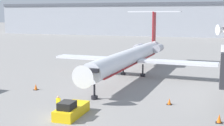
{
  "coord_description": "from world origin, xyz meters",
  "views": [
    {
      "loc": [
        12.84,
        -25.68,
        9.7
      ],
      "look_at": [
        0.0,
        14.13,
        3.18
      ],
      "focal_mm": 50.0,
      "sensor_mm": 36.0,
      "label": 1
    }
  ],
  "objects_px": {
    "traffic_cone_left": "(36,87)",
    "worker_near_tug": "(58,104)",
    "traffic_cone_right": "(169,102)",
    "traffic_cone_mid": "(219,119)",
    "pushback_tug": "(71,110)",
    "airplane_main": "(131,56)"
  },
  "relations": [
    {
      "from": "airplane_main",
      "to": "traffic_cone_mid",
      "type": "bearing_deg",
      "value": -54.8
    },
    {
      "from": "pushback_tug",
      "to": "traffic_cone_right",
      "type": "xyz_separation_m",
      "value": [
        8.48,
        6.83,
        -0.28
      ]
    },
    {
      "from": "airplane_main",
      "to": "traffic_cone_left",
      "type": "height_order",
      "value": "airplane_main"
    },
    {
      "from": "traffic_cone_left",
      "to": "traffic_cone_right",
      "type": "bearing_deg",
      "value": -4.55
    },
    {
      "from": "worker_near_tug",
      "to": "traffic_cone_right",
      "type": "bearing_deg",
      "value": 31.91
    },
    {
      "from": "worker_near_tug",
      "to": "traffic_cone_mid",
      "type": "relative_size",
      "value": 2.12
    },
    {
      "from": "traffic_cone_right",
      "to": "traffic_cone_mid",
      "type": "distance_m",
      "value": 6.76
    },
    {
      "from": "traffic_cone_left",
      "to": "airplane_main",
      "type": "bearing_deg",
      "value": 52.09
    },
    {
      "from": "traffic_cone_left",
      "to": "worker_near_tug",
      "type": "bearing_deg",
      "value": -46.53
    },
    {
      "from": "traffic_cone_left",
      "to": "traffic_cone_mid",
      "type": "xyz_separation_m",
      "value": [
        22.48,
        -5.86,
        0.01
      ]
    },
    {
      "from": "traffic_cone_left",
      "to": "traffic_cone_right",
      "type": "height_order",
      "value": "traffic_cone_left"
    },
    {
      "from": "airplane_main",
      "to": "traffic_cone_left",
      "type": "xyz_separation_m",
      "value": [
        -9.63,
        -12.36,
        -2.86
      ]
    },
    {
      "from": "worker_near_tug",
      "to": "traffic_cone_left",
      "type": "distance_m",
      "value": 10.61
    },
    {
      "from": "traffic_cone_mid",
      "to": "pushback_tug",
      "type": "bearing_deg",
      "value": -170.13
    },
    {
      "from": "traffic_cone_mid",
      "to": "worker_near_tug",
      "type": "bearing_deg",
      "value": -173.13
    },
    {
      "from": "traffic_cone_left",
      "to": "pushback_tug",
      "type": "bearing_deg",
      "value": -42.58
    },
    {
      "from": "pushback_tug",
      "to": "traffic_cone_mid",
      "type": "distance_m",
      "value": 13.74
    },
    {
      "from": "airplane_main",
      "to": "worker_near_tug",
      "type": "height_order",
      "value": "airplane_main"
    },
    {
      "from": "pushback_tug",
      "to": "traffic_cone_mid",
      "type": "relative_size",
      "value": 5.64
    },
    {
      "from": "worker_near_tug",
      "to": "traffic_cone_right",
      "type": "relative_size",
      "value": 2.5
    },
    {
      "from": "airplane_main",
      "to": "traffic_cone_mid",
      "type": "distance_m",
      "value": 22.48
    },
    {
      "from": "worker_near_tug",
      "to": "pushback_tug",
      "type": "bearing_deg",
      "value": -17.66
    }
  ]
}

